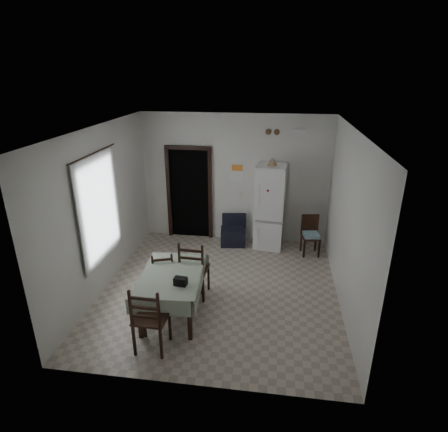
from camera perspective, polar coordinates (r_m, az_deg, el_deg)
ground at (r=6.99m, az=-0.58°, el=-11.09°), size 4.50×4.50×0.00m
ceiling at (r=5.94m, az=-0.69°, el=13.13°), size 4.20×4.50×0.02m
wall_back at (r=8.44m, az=1.67°, el=5.62°), size 4.20×0.02×2.90m
wall_front at (r=4.35m, az=-5.16°, el=-10.89°), size 4.20×0.02×2.90m
wall_left at (r=6.94m, az=-18.05°, el=0.92°), size 0.02×4.50×2.90m
wall_right at (r=6.38m, az=18.37°, el=-0.95°), size 0.02×4.50×2.90m
doorway at (r=8.91m, az=-4.95°, el=3.82°), size 1.06×0.52×2.22m
window_recess at (r=6.76m, az=-19.23°, el=1.13°), size 0.10×1.20×1.60m
curtain at (r=6.71m, az=-18.40°, el=1.09°), size 0.02×1.45×1.85m
curtain_rod at (r=6.45m, az=-19.31°, el=9.00°), size 0.02×1.60×0.02m
calendar at (r=8.38m, az=2.01°, el=6.70°), size 0.28×0.02×0.40m
calendar_image at (r=8.34m, az=2.02°, el=7.36°), size 0.24×0.01×0.14m
light_switch at (r=8.52m, az=2.64°, el=3.30°), size 0.08×0.02×0.12m
vent_left at (r=8.14m, az=6.76°, el=12.62°), size 0.12×0.03×0.12m
vent_right at (r=8.14m, az=8.06°, el=12.55°), size 0.12×0.03×0.12m
emergency_light at (r=8.13m, az=11.46°, el=12.54°), size 0.25×0.07×0.09m
fridge at (r=8.25m, az=6.98°, el=1.34°), size 0.67×0.67×1.88m
tan_cone at (r=7.94m, az=7.39°, el=8.25°), size 0.22×0.22×0.17m
navy_seat at (r=8.52m, az=1.37°, el=-2.22°), size 0.61×0.59×0.66m
corner_chair at (r=8.22m, az=13.10°, el=-2.99°), size 0.43×0.43×0.86m
dining_table at (r=6.24m, az=-7.85°, el=-11.70°), size 1.05×1.49×0.74m
black_bag at (r=5.72m, az=-6.64°, el=-9.86°), size 0.21×0.14×0.13m
dining_chair_far_left at (r=6.70m, az=-9.32°, el=-8.59°), size 0.48×0.48×0.88m
dining_chair_far_right at (r=6.59m, az=-4.52°, el=-7.86°), size 0.49×0.49×1.09m
dining_chair_near_head at (r=5.53m, az=-11.06°, el=-14.82°), size 0.47×0.47×1.07m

